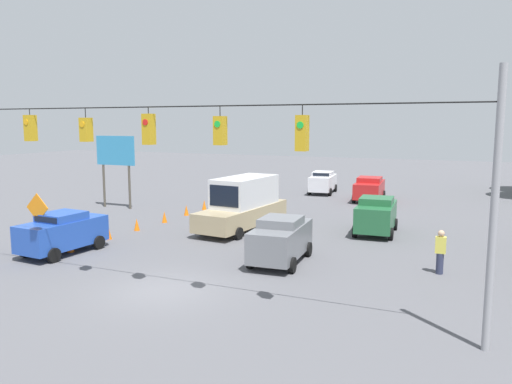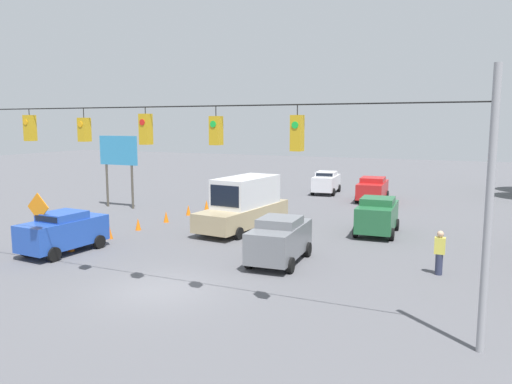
# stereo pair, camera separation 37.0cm
# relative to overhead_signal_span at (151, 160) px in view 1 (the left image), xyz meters

# --- Properties ---
(ground_plane) EXTENTS (140.00, 140.00, 0.00)m
(ground_plane) POSITION_rel_overhead_signal_span_xyz_m (0.05, -0.55, -4.71)
(ground_plane) COLOR #56565B
(overhead_signal_span) EXTENTS (21.12, 0.38, 7.37)m
(overhead_signal_span) POSITION_rel_overhead_signal_span_xyz_m (0.00, 0.00, 0.00)
(overhead_signal_span) COLOR #939399
(overhead_signal_span) RESTS_ON ground_plane
(sedan_green_oncoming_far) EXTENTS (2.25, 4.10, 1.98)m
(sedan_green_oncoming_far) POSITION_rel_overhead_signal_span_xyz_m (-5.20, -12.93, -3.68)
(sedan_green_oncoming_far) COLOR #236038
(sedan_green_oncoming_far) RESTS_ON ground_plane
(sedan_blue_parked_shoulder) EXTENTS (2.17, 4.12, 1.89)m
(sedan_blue_parked_shoulder) POSITION_rel_overhead_signal_span_xyz_m (7.14, -3.03, -3.72)
(sedan_blue_parked_shoulder) COLOR #234CB2
(sedan_blue_parked_shoulder) RESTS_ON ground_plane
(box_truck_tan_withflow_mid) EXTENTS (2.92, 6.96, 2.92)m
(box_truck_tan_withflow_mid) POSITION_rel_overhead_signal_span_xyz_m (1.83, -11.13, -3.27)
(box_truck_tan_withflow_mid) COLOR tan
(box_truck_tan_withflow_mid) RESTS_ON ground_plane
(sedan_white_withflow_deep) EXTENTS (2.24, 4.23, 1.86)m
(sedan_white_withflow_deep) POSITION_rel_overhead_signal_span_xyz_m (1.76, -26.75, -3.74)
(sedan_white_withflow_deep) COLOR silver
(sedan_white_withflow_deep) RESTS_ON ground_plane
(sedan_red_oncoming_deep) EXTENTS (2.31, 4.63, 1.82)m
(sedan_red_oncoming_deep) POSITION_rel_overhead_signal_span_xyz_m (-2.63, -24.28, -3.75)
(sedan_red_oncoming_deep) COLOR red
(sedan_red_oncoming_deep) RESTS_ON ground_plane
(sedan_grey_crossing_near) EXTENTS (2.20, 4.22, 1.95)m
(sedan_grey_crossing_near) POSITION_rel_overhead_signal_span_xyz_m (-2.51, -5.65, -3.69)
(sedan_grey_crossing_near) COLOR slate
(sedan_grey_crossing_near) RESTS_ON ground_plane
(traffic_cone_nearest) EXTENTS (0.32, 0.32, 0.67)m
(traffic_cone_nearest) POSITION_rel_overhead_signal_span_xyz_m (6.99, -3.30, -4.37)
(traffic_cone_nearest) COLOR orange
(traffic_cone_nearest) RESTS_ON ground_plane
(traffic_cone_second) EXTENTS (0.32, 0.32, 0.67)m
(traffic_cone_second) POSITION_rel_overhead_signal_span_xyz_m (7.08, -6.04, -4.37)
(traffic_cone_second) COLOR orange
(traffic_cone_second) RESTS_ON ground_plane
(traffic_cone_third) EXTENTS (0.32, 0.32, 0.67)m
(traffic_cone_third) POSITION_rel_overhead_signal_span_xyz_m (7.06, -8.35, -4.37)
(traffic_cone_third) COLOR orange
(traffic_cone_third) RESTS_ON ground_plane
(traffic_cone_fourth) EXTENTS (0.32, 0.32, 0.67)m
(traffic_cone_fourth) POSITION_rel_overhead_signal_span_xyz_m (6.93, -10.84, -4.37)
(traffic_cone_fourth) COLOR orange
(traffic_cone_fourth) RESTS_ON ground_plane
(traffic_cone_fifth) EXTENTS (0.32, 0.32, 0.67)m
(traffic_cone_fifth) POSITION_rel_overhead_signal_span_xyz_m (6.95, -13.36, -4.37)
(traffic_cone_fifth) COLOR orange
(traffic_cone_fifth) RESTS_ON ground_plane
(traffic_cone_farthest) EXTENTS (0.32, 0.32, 0.67)m
(traffic_cone_farthest) POSITION_rel_overhead_signal_span_xyz_m (6.94, -15.66, -4.37)
(traffic_cone_farthest) COLOR orange
(traffic_cone_farthest) RESTS_ON ground_plane
(roadside_billboard) EXTENTS (3.17, 0.16, 5.03)m
(roadside_billboard) POSITION_rel_overhead_signal_span_xyz_m (12.93, -13.91, -1.11)
(roadside_billboard) COLOR #4C473D
(roadside_billboard) RESTS_ON ground_plane
(work_zone_sign) EXTENTS (1.27, 0.06, 2.84)m
(work_zone_sign) POSITION_rel_overhead_signal_span_xyz_m (7.71, -2.20, -2.72)
(work_zone_sign) COLOR slate
(work_zone_sign) RESTS_ON ground_plane
(pedestrian) EXTENTS (0.40, 0.28, 1.76)m
(pedestrian) POSITION_rel_overhead_signal_span_xyz_m (-8.85, -6.62, -3.82)
(pedestrian) COLOR #2D334C
(pedestrian) RESTS_ON ground_plane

